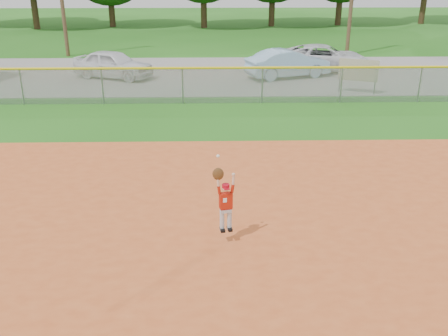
# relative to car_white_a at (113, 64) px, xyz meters

# --- Properties ---
(ground) EXTENTS (120.00, 120.00, 0.00)m
(ground) POSITION_rel_car_white_a_xyz_m (3.82, -15.09, -0.73)
(ground) COLOR #226316
(ground) RESTS_ON ground
(clay_infield) EXTENTS (24.00, 16.00, 0.04)m
(clay_infield) POSITION_rel_car_white_a_xyz_m (3.82, -18.09, -0.71)
(clay_infield) COLOR #C45323
(clay_infield) RESTS_ON ground
(parking_strip) EXTENTS (44.00, 10.00, 0.03)m
(parking_strip) POSITION_rel_car_white_a_xyz_m (3.82, 0.91, -0.72)
(parking_strip) COLOR gray
(parking_strip) RESTS_ON ground
(car_white_a) EXTENTS (4.46, 3.11, 1.41)m
(car_white_a) POSITION_rel_car_white_a_xyz_m (0.00, 0.00, 0.00)
(car_white_a) COLOR white
(car_white_a) RESTS_ON parking_strip
(car_blue) EXTENTS (4.58, 2.89, 1.42)m
(car_blue) POSITION_rel_car_white_a_xyz_m (8.95, -0.08, 0.01)
(car_blue) COLOR #91BAD8
(car_blue) RESTS_ON parking_strip
(car_white_b) EXTENTS (5.32, 2.96, 1.41)m
(car_white_b) POSITION_rel_car_white_a_xyz_m (11.18, 1.59, -0.00)
(car_white_b) COLOR silver
(car_white_b) RESTS_ON parking_strip
(sponsor_sign) EXTENTS (1.64, 0.70, 1.55)m
(sponsor_sign) POSITION_rel_car_white_a_xyz_m (11.60, -3.55, 0.29)
(sponsor_sign) COLOR gray
(sponsor_sign) RESTS_ON ground
(outfield_fence) EXTENTS (40.06, 0.10, 1.55)m
(outfield_fence) POSITION_rel_car_white_a_xyz_m (3.82, -5.09, 0.15)
(outfield_fence) COLOR gray
(outfield_fence) RESTS_ON ground
(ballplayer) EXTENTS (0.47, 0.23, 1.70)m
(ballplayer) POSITION_rel_car_white_a_xyz_m (5.28, -16.53, 0.28)
(ballplayer) COLOR silver
(ballplayer) RESTS_ON ground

